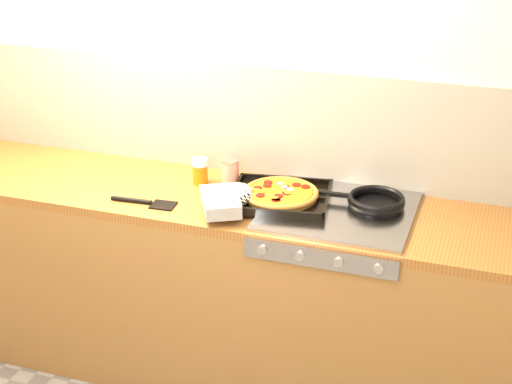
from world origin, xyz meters
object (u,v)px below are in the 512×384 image
(pizza_on_tray, at_px, (264,196))
(frying_pan, at_px, (375,201))
(tomato_can, at_px, (230,172))
(juice_glass, at_px, (200,171))

(pizza_on_tray, distance_m, frying_pan, 0.46)
(tomato_can, bearing_deg, frying_pan, -4.91)
(pizza_on_tray, relative_size, frying_pan, 1.38)
(tomato_can, relative_size, juice_glass, 0.96)
(frying_pan, height_order, juice_glass, juice_glass)
(frying_pan, xyz_separation_m, tomato_can, (-0.65, 0.06, 0.02))
(pizza_on_tray, bearing_deg, tomato_can, 141.78)
(frying_pan, xyz_separation_m, juice_glass, (-0.78, 0.02, 0.02))
(frying_pan, bearing_deg, juice_glass, 178.89)
(frying_pan, distance_m, tomato_can, 0.66)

